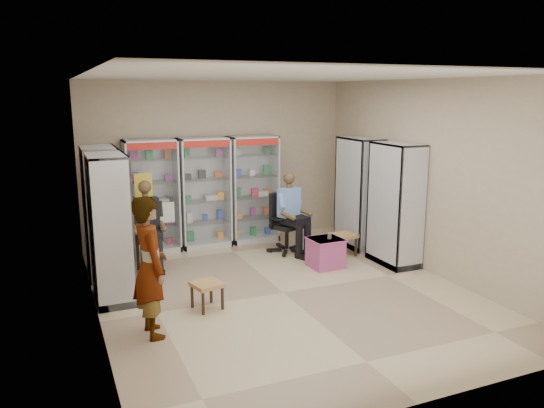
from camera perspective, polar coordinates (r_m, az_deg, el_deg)
name	(u,v)px	position (r m, az deg, el deg)	size (l,w,h in m)	color
floor	(283,293)	(7.64, 1.21, -9.51)	(6.00, 6.00, 0.00)	#C6B389
room_shell	(284,155)	(7.16, 1.28, 5.32)	(5.02, 6.02, 3.01)	tan
cabinet_back_left	(152,197)	(9.53, -12.78, 0.78)	(0.90, 0.50, 2.00)	silver
cabinet_back_mid	(204,193)	(9.73, -7.28, 1.21)	(0.90, 0.50, 2.00)	#9DA0A4
cabinet_back_right	(253,189)	(10.03, -2.06, 1.62)	(0.90, 0.50, 2.00)	#B3B6BB
cabinet_right_far	(359,193)	(9.76, 9.34, 1.18)	(0.50, 0.90, 2.00)	#B0B3B8
cabinet_right_near	(395,205)	(8.87, 13.13, -0.05)	(0.50, 0.90, 2.00)	#B5B8BC
cabinet_left_far	(102,212)	(8.50, -17.80, -0.82)	(0.50, 0.90, 2.00)	#ABADB3
cabinet_left_near	(111,229)	(7.43, -16.96, -2.55)	(0.50, 0.90, 2.00)	silver
wooden_chair	(147,238)	(8.90, -13.35, -3.53)	(0.42, 0.42, 0.94)	black
seated_customer	(146,226)	(8.80, -13.35, -2.36)	(0.44, 0.60, 1.34)	black
office_chair	(287,223)	(9.38, 1.61, -2.03)	(0.58, 0.58, 1.06)	black
seated_shopkeeper	(288,215)	(9.30, 1.74, -1.23)	(0.44, 0.62, 1.35)	#71B1DF
pink_trunk	(325,253)	(8.69, 5.76, -5.23)	(0.50, 0.48, 0.48)	#A54271
tea_glass	(329,236)	(8.61, 6.20, -3.43)	(0.07, 0.07, 0.09)	#5F1608
woven_stool_a	(343,245)	(9.33, 7.67, -4.35)	(0.39, 0.39, 0.39)	#B5834C
woven_stool_b	(207,295)	(7.10, -6.99, -9.74)	(0.36, 0.36, 0.36)	#93653E
standing_man	(150,267)	(6.27, -12.97, -6.62)	(0.60, 0.40, 1.66)	#99999C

